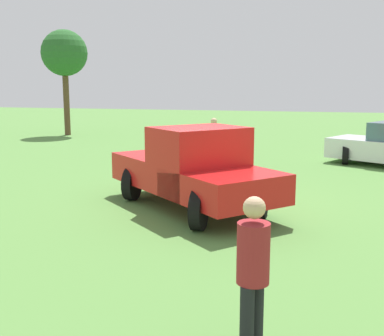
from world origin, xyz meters
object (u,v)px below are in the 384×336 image
at_px(tree_back_right, 64,54).
at_px(person_bystander, 253,270).
at_px(person_visitor, 214,139).
at_px(pickup_truck, 195,167).

bearing_deg(tree_back_right, person_bystander, 34.59).
xyz_separation_m(person_visitor, tree_back_right, (-7.78, -10.00, 3.40)).
xyz_separation_m(pickup_truck, person_bystander, (5.45, 2.09, -0.01)).
relative_size(person_bystander, person_visitor, 1.02).
distance_m(person_bystander, tree_back_right, 23.11).
distance_m(pickup_truck, person_visitor, 5.66).
bearing_deg(person_bystander, pickup_truck, -49.63).
distance_m(person_bystander, person_visitor, 11.44).
height_order(person_bystander, person_visitor, person_bystander).
relative_size(pickup_truck, tree_back_right, 0.82).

